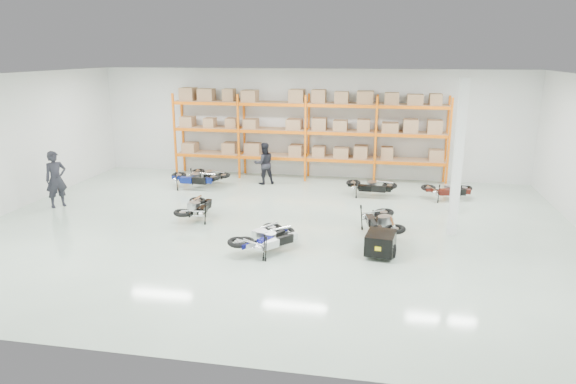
% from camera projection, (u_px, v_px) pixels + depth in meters
% --- Properties ---
extents(room, '(18.00, 18.00, 18.00)m').
position_uv_depth(room, '(274.00, 156.00, 14.90)').
color(room, '#B8CDBA').
rests_on(room, ground).
extents(pallet_rack, '(11.28, 0.98, 3.62)m').
position_uv_depth(pallet_rack, '(307.00, 125.00, 21.01)').
color(pallet_rack, orange).
rests_on(pallet_rack, ground).
extents(structural_column, '(0.25, 0.25, 4.50)m').
position_uv_depth(structural_column, '(458.00, 159.00, 14.45)').
color(structural_column, white).
rests_on(structural_column, ground).
extents(moto_blue_centre, '(1.49, 1.87, 1.09)m').
position_uv_depth(moto_blue_centre, '(262.00, 233.00, 13.59)').
color(moto_blue_centre, '#080950').
rests_on(moto_blue_centre, ground).
extents(moto_silver_left, '(1.63, 1.70, 1.02)m').
position_uv_depth(moto_silver_left, '(270.00, 236.00, 13.52)').
color(moto_silver_left, silver).
rests_on(moto_silver_left, ground).
extents(moto_black_far_left, '(0.82, 1.64, 1.06)m').
position_uv_depth(moto_black_far_left, '(196.00, 204.00, 16.23)').
color(moto_black_far_left, black).
rests_on(moto_black_far_left, ground).
extents(moto_touring_right, '(1.23, 1.94, 1.16)m').
position_uv_depth(moto_touring_right, '(382.00, 218.00, 14.78)').
color(moto_touring_right, black).
rests_on(moto_touring_right, ground).
extents(trailer, '(0.83, 1.54, 0.63)m').
position_uv_depth(trailer, '(381.00, 243.00, 13.31)').
color(trailer, black).
rests_on(trailer, ground).
extents(moto_back_a, '(1.78, 0.96, 1.12)m').
position_uv_depth(moto_back_a, '(193.00, 175.00, 19.90)').
color(moto_back_a, navy).
rests_on(moto_back_a, ground).
extents(moto_back_b, '(1.78, 1.32, 1.04)m').
position_uv_depth(moto_back_b, '(207.00, 172.00, 20.57)').
color(moto_back_b, '#A7ADB0').
rests_on(moto_back_b, ground).
extents(moto_back_c, '(1.70, 0.98, 1.05)m').
position_uv_depth(moto_back_c, '(371.00, 183.00, 18.83)').
color(moto_back_c, black).
rests_on(moto_back_c, ground).
extents(moto_back_d, '(1.68, 1.02, 1.02)m').
position_uv_depth(moto_back_d, '(448.00, 187.00, 18.38)').
color(moto_back_d, '#46130E').
rests_on(moto_back_d, ground).
extents(person_left, '(0.80, 0.84, 1.94)m').
position_uv_depth(person_left, '(56.00, 179.00, 17.46)').
color(person_left, black).
rests_on(person_left, ground).
extents(person_back, '(1.02, 0.94, 1.68)m').
position_uv_depth(person_back, '(264.00, 163.00, 20.53)').
color(person_back, black).
rests_on(person_back, ground).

